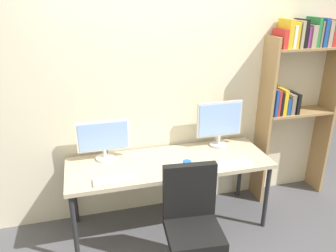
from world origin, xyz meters
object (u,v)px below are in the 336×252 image
bookshelf (297,84)px  office_chair (192,235)px  keyboard_left (114,180)px  computer_mouse (210,166)px  desk (169,166)px  monitor_right (219,122)px  keyboard_right (232,164)px  monitor_left (104,138)px  coffee_mug (187,165)px

bookshelf → office_chair: size_ratio=2.06×
keyboard_left → computer_mouse: bearing=0.4°
desk → bookshelf: 1.65m
office_chair → computer_mouse: (0.32, 0.46, 0.35)m
bookshelf → keyboard_left: bookshelf is taller
monitor_right → keyboard_right: monitor_right is taller
desk → monitor_right: size_ratio=4.01×
keyboard_left → computer_mouse: size_ratio=3.81×
bookshelf → office_chair: (-1.48, -0.92, -0.95)m
monitor_left → keyboard_right: bearing=-20.9°
desk → keyboard_right: (0.56, -0.23, 0.06)m
monitor_left → keyboard_right: size_ratio=1.34×
office_chair → keyboard_left: (-0.57, 0.46, 0.35)m
monitor_right → keyboard_left: bearing=-159.1°
bookshelf → keyboard_left: bearing=-167.3°
bookshelf → desk: bearing=-171.2°
monitor_right → keyboard_right: size_ratio=1.29×
monitor_left → coffee_mug: size_ratio=4.79×
desk → bookshelf: bearing=8.8°
monitor_right → computer_mouse: (-0.27, -0.44, -0.26)m
desk → office_chair: (0.01, -0.69, -0.28)m
desk → monitor_right: monitor_right is taller
monitor_right → coffee_mug: monitor_right is taller
computer_mouse → coffee_mug: bearing=174.7°
monitor_left → keyboard_left: bearing=-84.8°
monitor_left → coffee_mug: 0.84m
desk → office_chair: 0.74m
bookshelf → keyboard_right: bearing=-153.6°
keyboard_right → keyboard_left: bearing=180.0°
desk → monitor_left: (-0.60, 0.21, 0.27)m
monitor_right → desk: bearing=-160.5°
desk → monitor_right: bearing=19.5°
monitor_left → computer_mouse: monitor_left is taller
desk → office_chair: bearing=-89.3°
bookshelf → monitor_left: (-2.09, -0.02, -0.39)m
keyboard_left → keyboard_right: same height
coffee_mug → monitor_left: bearing=149.8°
bookshelf → keyboard_right: 1.20m
office_chair → monitor_left: size_ratio=1.95×
desk → coffee_mug: size_ratio=18.58×
office_chair → keyboard_right: office_chair is taller
bookshelf → keyboard_right: bookshelf is taller
keyboard_left → computer_mouse: 0.89m
office_chair → computer_mouse: 0.67m
bookshelf → monitor_left: bearing=-179.5°
computer_mouse → bookshelf: bearing=21.4°
monitor_right → monitor_left: bearing=-180.0°
bookshelf → computer_mouse: (-1.16, -0.45, -0.60)m
bookshelf → keyboard_left: size_ratio=5.58×
computer_mouse → desk: bearing=146.1°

